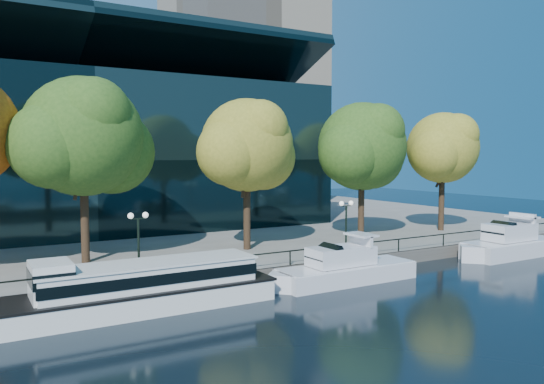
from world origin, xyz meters
TOP-DOWN VIEW (x-y plane):
  - ground at (0.00, 0.00)m, footprint 160.00×160.00m
  - promenade at (0.00, 36.38)m, footprint 90.00×67.08m
  - railing at (0.00, 3.25)m, footprint 88.20×0.08m
  - convention_building at (-4.00, 31.79)m, footprint 50.00×24.57m
  - office_tower at (28.00, 55.00)m, footprint 22.50×22.50m
  - tour_boat at (-6.35, 1.26)m, footprint 16.58×3.70m
  - cruiser_near at (7.36, 0.61)m, footprint 10.97×2.83m
  - cruiser_far at (25.05, 0.72)m, footprint 10.93×3.03m
  - tree_2 at (-6.66, 11.12)m, footprint 10.25×8.40m
  - tree_3 at (5.43, 10.00)m, footprint 9.13×7.48m
  - tree_4 at (17.19, 10.10)m, footprint 9.88×8.10m
  - tree_5 at (27.07, 9.65)m, footprint 8.71×7.14m
  - lamp_1 at (-5.04, 4.50)m, footprint 1.26×0.36m
  - lamp_2 at (10.81, 4.50)m, footprint 1.26×0.36m

SIDE VIEW (x-z plane):
  - ground at x=0.00m, z-range 0.00..0.00m
  - promenade at x=0.00m, z-range 0.00..1.00m
  - cruiser_near at x=7.36m, z-range -0.60..2.58m
  - cruiser_far at x=25.05m, z-range -0.65..2.92m
  - tour_boat at x=-6.35m, z-range -0.24..2.91m
  - railing at x=0.00m, z-range 1.44..2.43m
  - lamp_1 at x=-5.04m, z-range 1.97..6.00m
  - lamp_2 at x=10.81m, z-range 1.97..6.00m
  - convention_building at x=-4.00m, z-range -2.21..19.22m
  - tree_5 at x=27.07m, z-range 3.19..14.85m
  - tree_4 at x=17.19m, z-range 2.97..15.16m
  - tree_3 at x=5.43m, z-range 3.13..15.01m
  - tree_2 at x=-6.66m, z-range 3.14..15.97m
  - office_tower at x=28.00m, z-range 0.07..65.97m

